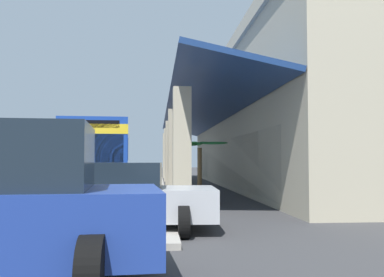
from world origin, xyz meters
TOP-DOWN VIEW (x-y plane):
  - ground at (0.00, 8.00)m, footprint 120.00×120.00m
  - curb_strip at (1.27, 2.90)m, footprint 35.34×0.50m
  - plaza_building at (1.27, 12.53)m, footprint 29.75×15.72m
  - transit_bus at (4.90, 0.03)m, footprint 11.35×3.32m
  - parked_sedan_silver at (16.90, 1.74)m, footprint 2.54×4.46m
  - pedestrian at (12.09, -0.09)m, footprint 0.48×0.61m
  - potted_palm at (10.87, 4.25)m, footprint 1.77×2.03m

SIDE VIEW (x-z plane):
  - ground at x=0.00m, z-range 0.00..0.00m
  - curb_strip at x=1.27m, z-range 0.00..0.12m
  - potted_palm at x=10.87m, z-range -0.55..1.67m
  - parked_sedan_silver at x=16.90m, z-range 0.02..1.49m
  - pedestrian at x=12.09m, z-range 0.11..1.81m
  - transit_bus at x=4.90m, z-range 0.18..3.52m
  - plaza_building at x=1.27m, z-range 0.00..7.42m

